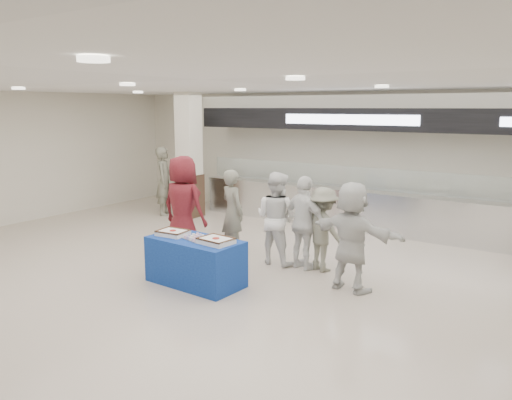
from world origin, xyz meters
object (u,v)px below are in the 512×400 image
Objects in this scene: cupcake_tray at (195,237)px; soldier_a at (233,212)px; civilian_maroon at (183,207)px; sheet_cake_right at (216,240)px; display_table at (195,262)px; civilian_white at (352,237)px; soldier_bg at (165,181)px; sheet_cake_left at (173,232)px; chef_short at (304,223)px; soldier_b at (323,229)px; chef_tall at (276,218)px.

cupcake_tray is 0.27× the size of soldier_a.
sheet_cake_right is at bearing 145.46° from civilian_maroon.
civilian_white is at bearing 30.44° from display_table.
soldier_bg is at bearing 139.26° from cupcake_tray.
soldier_bg is at bearing -41.86° from civilian_maroon.
soldier_bg is (-6.35, 2.44, 0.04)m from civilian_white.
civilian_white reaches higher than sheet_cake_right.
sheet_cake_left is 0.26× the size of civilian_maroon.
soldier_a is 1.59m from chef_short.
soldier_b is at bearing -28.13° from civilian_white.
soldier_b is 5.85m from soldier_bg.
sheet_cake_right reaches higher than cupcake_tray.
civilian_maroon is (-1.22, 1.07, 0.19)m from cupcake_tray.
chef_short is (2.28, 0.60, -0.14)m from civilian_maroon.
chef_tall is (1.01, -0.02, 0.02)m from soldier_a.
chef_tall is 0.59m from chef_short.
chef_tall is at bearing -158.69° from soldier_a.
soldier_a is 1.01m from chef_tall.
sheet_cake_left reaches higher than cupcake_tray.
cupcake_tray is (0.01, -0.00, 0.41)m from display_table.
sheet_cake_left is 0.28× the size of soldier_bg.
civilian_maroon is at bearing 28.83° from chef_short.
soldier_a reaches higher than display_table.
soldier_a reaches higher than soldier_b.
chef_short is 1.22m from civilian_white.
cupcake_tray is 0.27× the size of chef_short.
civilian_maroon is at bearing 146.75° from sheet_cake_right.
cupcake_tray is at bearing 37.73° from civilian_white.
chef_short is at bearing -15.06° from civilian_white.
civilian_maroon is at bearing -158.29° from soldier_bg.
civilian_maroon is 3.89m from soldier_bg.
soldier_a is at bearing 12.73° from chef_short.
chef_tall is 0.94× the size of soldier_bg.
cupcake_tray is at bearing -158.47° from soldier_bg.
soldier_b is at bearing 52.13° from cupcake_tray.
soldier_a is at bearing -145.14° from soldier_bg.
chef_tall is 1.14× the size of soldier_b.
civilian_white is (2.70, -0.55, 0.03)m from soldier_a.
sheet_cake_left is 0.34× the size of soldier_b.
soldier_b is at bearing -147.52° from chef_short.
soldier_b is (0.95, 1.79, -0.06)m from sheet_cake_right.
sheet_cake_right reaches higher than sheet_cake_left.
soldier_bg is (-5.55, 1.82, 0.16)m from soldier_b.
cupcake_tray is 1.63m from civilian_maroon.
chef_short reaches higher than soldier_a.
sheet_cake_left is (-0.46, -0.02, 0.42)m from display_table.
soldier_a is at bearing -1.79° from civilian_white.
chef_short is 0.96× the size of civilian_white.
civilian_white is (1.11, -0.51, 0.03)m from chef_short.
sheet_cake_right is at bearing -2.10° from cupcake_tray.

